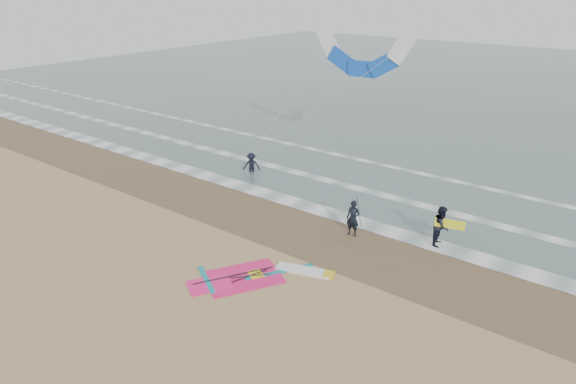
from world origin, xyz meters
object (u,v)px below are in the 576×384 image
Objects in this scene: person_wading at (251,160)px; windsurf_rig at (260,276)px; surf_kite at (362,57)px; person_standing at (353,218)px; person_walking at (441,226)px.

windsurf_rig is at bearing -80.91° from person_wading.
surf_kite is (4.84, 4.52, 6.13)m from person_wading.
person_standing is 0.21× the size of surf_kite.
person_wading is (-9.27, 3.49, -0.05)m from person_standing.
person_walking is 13.03m from person_wading.
surf_kite reaches higher than person_wading.
person_standing is 0.93× the size of person_walking.
windsurf_rig is 3.06× the size of person_wading.
person_wading is 0.20× the size of surf_kite.
surf_kite is (-8.05, 6.41, 6.02)m from person_walking.
surf_kite is at bearing 44.20° from person_walking.
person_wading is at bearing 132.46° from windsurf_rig.
person_standing reaches higher than person_wading.
person_wading is 9.02m from surf_kite.
surf_kite is (-3.32, 13.43, 6.92)m from windsurf_rig.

